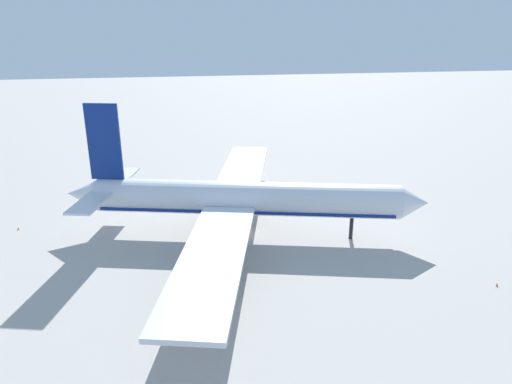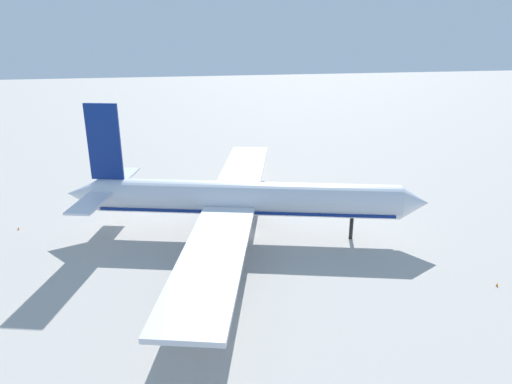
% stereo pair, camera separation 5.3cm
% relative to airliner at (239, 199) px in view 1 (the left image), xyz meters
% --- Properties ---
extents(ground_plane, '(600.00, 600.00, 0.00)m').
position_rel_airliner_xyz_m(ground_plane, '(1.33, -0.36, -7.20)').
color(ground_plane, '#ADA8A0').
extents(airliner, '(65.51, 80.12, 24.31)m').
position_rel_airliner_xyz_m(airliner, '(0.00, 0.00, 0.00)').
color(airliner, silver).
rests_on(airliner, ground).
extents(traffic_cone_0, '(0.36, 0.36, 0.55)m').
position_rel_airliner_xyz_m(traffic_cone_0, '(-41.51, 10.12, -6.92)').
color(traffic_cone_0, orange).
rests_on(traffic_cone_0, ground).
extents(traffic_cone_1, '(0.36, 0.36, 0.55)m').
position_rel_airliner_xyz_m(traffic_cone_1, '(35.43, -25.21, -6.92)').
color(traffic_cone_1, orange).
rests_on(traffic_cone_1, ground).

